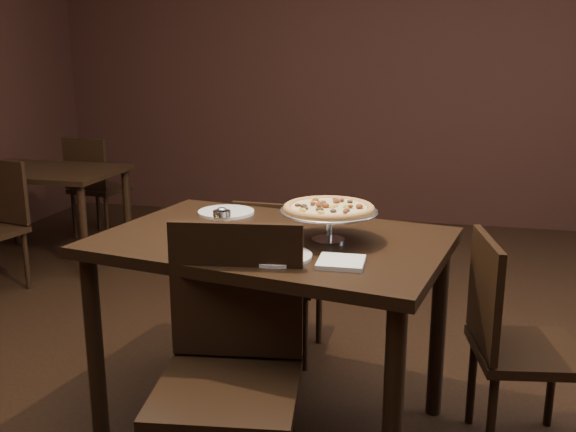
# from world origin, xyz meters

# --- Properties ---
(room) EXTENTS (6.04, 7.04, 2.84)m
(room) POSITION_xyz_m (0.06, 0.03, 1.40)
(room) COLOR black
(room) RESTS_ON ground
(dining_table) EXTENTS (1.45, 1.10, 0.83)m
(dining_table) POSITION_xyz_m (0.04, -0.09, 0.72)
(dining_table) COLOR black
(dining_table) RESTS_ON ground
(background_table) EXTENTS (1.11, 0.74, 0.70)m
(background_table) POSITION_xyz_m (-2.20, 1.69, 0.61)
(background_table) COLOR black
(background_table) RESTS_ON ground
(pizza_stand) EXTENTS (0.37, 0.37, 0.15)m
(pizza_stand) POSITION_xyz_m (0.26, -0.09, 0.95)
(pizza_stand) COLOR #B0B0B7
(pizza_stand) RESTS_ON dining_table
(parmesan_shaker) EXTENTS (0.07, 0.07, 0.12)m
(parmesan_shaker) POSITION_xyz_m (-0.15, -0.14, 0.88)
(parmesan_shaker) COLOR beige
(parmesan_shaker) RESTS_ON dining_table
(pepper_flake_shaker) EXTENTS (0.06, 0.06, 0.10)m
(pepper_flake_shaker) POSITION_xyz_m (-0.11, -0.25, 0.87)
(pepper_flake_shaker) COLOR maroon
(pepper_flake_shaker) RESTS_ON dining_table
(packet_caddy) EXTENTS (0.09, 0.09, 0.07)m
(packet_caddy) POSITION_xyz_m (-0.20, -0.21, 0.86)
(packet_caddy) COLOR black
(packet_caddy) RESTS_ON dining_table
(napkin_stack) EXTENTS (0.16, 0.16, 0.02)m
(napkin_stack) POSITION_xyz_m (0.35, -0.36, 0.83)
(napkin_stack) COLOR silver
(napkin_stack) RESTS_ON dining_table
(plate_left) EXTENTS (0.25, 0.25, 0.01)m
(plate_left) POSITION_xyz_m (-0.26, 0.23, 0.83)
(plate_left) COLOR white
(plate_left) RESTS_ON dining_table
(plate_near) EXTENTS (0.25, 0.25, 0.01)m
(plate_near) POSITION_xyz_m (0.12, -0.34, 0.83)
(plate_near) COLOR white
(plate_near) RESTS_ON dining_table
(serving_spatula) EXTENTS (0.15, 0.15, 0.02)m
(serving_spatula) POSITION_xyz_m (0.26, -0.18, 0.95)
(serving_spatula) COLOR #B0B0B7
(serving_spatula) RESTS_ON pizza_stand
(chair_far) EXTENTS (0.40, 0.40, 0.84)m
(chair_far) POSITION_xyz_m (-0.09, 0.52, 0.46)
(chair_far) COLOR black
(chair_far) RESTS_ON ground
(chair_near) EXTENTS (0.51, 0.51, 0.97)m
(chair_near) POSITION_xyz_m (0.03, -0.58, 0.53)
(chair_near) COLOR black
(chair_near) RESTS_ON ground
(chair_side) EXTENTS (0.47, 0.47, 0.86)m
(chair_side) POSITION_xyz_m (0.96, -0.02, 0.47)
(chair_side) COLOR black
(chair_side) RESTS_ON ground
(bg_chair_far) EXTENTS (0.45, 0.45, 0.86)m
(bg_chair_far) POSITION_xyz_m (-2.14, 2.32, 0.47)
(bg_chair_far) COLOR black
(bg_chair_far) RESTS_ON ground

